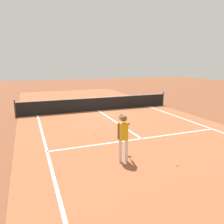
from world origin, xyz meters
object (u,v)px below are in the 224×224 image
at_px(net, 98,104).
at_px(tennis_ball_by_baseline, 177,165).
at_px(player_near, 123,133).
at_px(tennis_ball_mid_court, 95,133).

bearing_deg(net, tennis_ball_by_baseline, -91.10).
relative_size(player_near, tennis_ball_by_baseline, 25.14).
relative_size(net, tennis_ball_mid_court, 165.20).
bearing_deg(tennis_ball_by_baseline, tennis_ball_mid_court, 110.58).
bearing_deg(net, tennis_ball_mid_court, -109.46).
bearing_deg(tennis_ball_mid_court, player_near, -89.32).
height_order(player_near, tennis_ball_mid_court, player_near).
relative_size(tennis_ball_by_baseline, tennis_ball_mid_court, 1.00).
distance_m(tennis_ball_by_baseline, tennis_ball_mid_court, 4.50).
xyz_separation_m(net, tennis_ball_by_baseline, (-0.18, -9.20, -0.46)).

